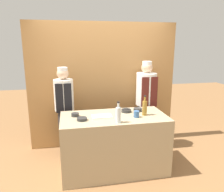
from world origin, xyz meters
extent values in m
plane|color=olive|center=(0.00, 0.00, 0.00)|extent=(14.00, 14.00, 0.00)
cube|color=#B7844C|center=(0.00, 1.06, 1.20)|extent=(2.86, 0.18, 2.40)
cube|color=tan|center=(0.00, 0.00, 0.46)|extent=(1.63, 0.80, 0.91)
cylinder|color=#2D2D2D|center=(-0.59, 0.11, 0.94)|extent=(0.12, 0.12, 0.05)
cylinder|color=#703384|center=(-0.59, 0.11, 0.95)|extent=(0.10, 0.10, 0.01)
cylinder|color=#2D2D2D|center=(0.44, 0.17, 0.94)|extent=(0.14, 0.14, 0.05)
cylinder|color=red|center=(0.44, 0.17, 0.95)|extent=(0.11, 0.11, 0.01)
cylinder|color=#2D2D2D|center=(-0.50, -0.10, 0.93)|extent=(0.15, 0.15, 0.04)
cylinder|color=brown|center=(-0.50, -0.10, 0.95)|extent=(0.12, 0.12, 0.01)
cylinder|color=#2D2D2D|center=(0.24, 0.16, 0.93)|extent=(0.16, 0.16, 0.04)
cylinder|color=silver|center=(0.24, 0.16, 0.95)|extent=(0.13, 0.13, 0.01)
cube|color=white|center=(-0.19, -0.01, 0.92)|extent=(0.30, 0.18, 0.02)
cylinder|color=olive|center=(0.48, -0.05, 1.03)|extent=(0.07, 0.07, 0.23)
cylinder|color=olive|center=(0.48, -0.05, 1.17)|extent=(0.03, 0.03, 0.07)
cylinder|color=black|center=(0.48, -0.05, 1.22)|extent=(0.03, 0.03, 0.02)
cylinder|color=silver|center=(0.00, -0.30, 1.02)|extent=(0.07, 0.07, 0.22)
cylinder|color=silver|center=(0.00, -0.30, 1.17)|extent=(0.03, 0.03, 0.07)
cylinder|color=black|center=(0.00, -0.30, 1.21)|extent=(0.03, 0.03, 0.02)
cylinder|color=#386093|center=(0.32, -0.12, 0.96)|extent=(0.09, 0.09, 0.10)
cylinder|color=#28282D|center=(-0.76, 0.68, 0.42)|extent=(0.24, 0.24, 0.85)
cylinder|color=white|center=(-0.76, 0.68, 1.12)|extent=(0.34, 0.34, 0.55)
cube|color=black|center=(-0.76, 0.52, 1.10)|extent=(0.27, 0.02, 0.51)
sphere|color=beige|center=(-0.76, 0.68, 1.50)|extent=(0.20, 0.20, 0.20)
cylinder|color=white|center=(-0.76, 0.68, 1.57)|extent=(0.17, 0.17, 0.07)
cylinder|color=#28282D|center=(0.76, 0.68, 0.43)|extent=(0.27, 0.27, 0.87)
cylinder|color=white|center=(0.76, 0.68, 1.17)|extent=(0.38, 0.38, 0.60)
cube|color=#561E19|center=(0.76, 0.50, 1.15)|extent=(0.30, 0.02, 0.55)
sphere|color=beige|center=(0.76, 0.68, 1.57)|extent=(0.21, 0.21, 0.21)
cylinder|color=white|center=(0.76, 0.68, 1.65)|extent=(0.18, 0.18, 0.07)
camera|label=1|loc=(-0.65, -3.14, 2.00)|focal=35.00mm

